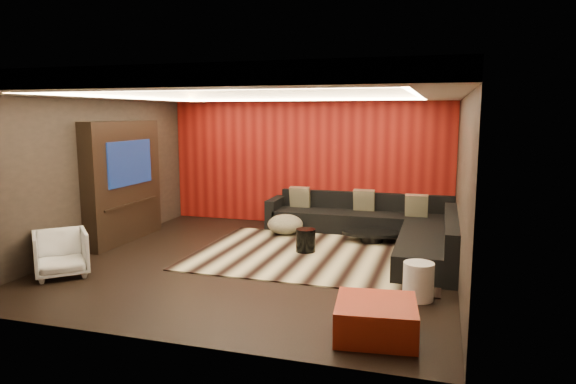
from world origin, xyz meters
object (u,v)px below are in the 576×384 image
(armchair, at_px, (61,253))
(drum_stool, at_px, (306,240))
(sectional_sofa, at_px, (383,228))
(white_side_table, at_px, (418,281))
(orange_ottoman, at_px, (376,319))
(coffee_table, at_px, (372,237))

(armchair, bearing_deg, drum_stool, -7.83)
(drum_stool, distance_m, sectional_sofa, 1.62)
(white_side_table, relative_size, orange_ottoman, 0.57)
(coffee_table, relative_size, white_side_table, 2.29)
(drum_stool, xyz_separation_m, armchair, (-3.07, -2.23, 0.12))
(coffee_table, bearing_deg, sectional_sofa, 31.23)
(drum_stool, height_order, white_side_table, white_side_table)
(white_side_table, height_order, orange_ottoman, white_side_table)
(coffee_table, xyz_separation_m, drum_stool, (-0.98, -1.01, 0.10))
(drum_stool, xyz_separation_m, sectional_sofa, (1.17, 1.12, 0.05))
(coffee_table, height_order, white_side_table, white_side_table)
(drum_stool, bearing_deg, coffee_table, 45.75)
(sectional_sofa, bearing_deg, white_side_table, -74.93)
(orange_ottoman, relative_size, armchair, 1.15)
(coffee_table, relative_size, orange_ottoman, 1.31)
(drum_stool, distance_m, armchair, 3.80)
(coffee_table, xyz_separation_m, armchair, (-4.05, -3.24, 0.22))
(drum_stool, distance_m, orange_ottoman, 3.34)
(drum_stool, relative_size, sectional_sofa, 0.11)
(white_side_table, bearing_deg, sectional_sofa, 105.07)
(white_side_table, bearing_deg, armchair, -174.16)
(drum_stool, height_order, orange_ottoman, drum_stool)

